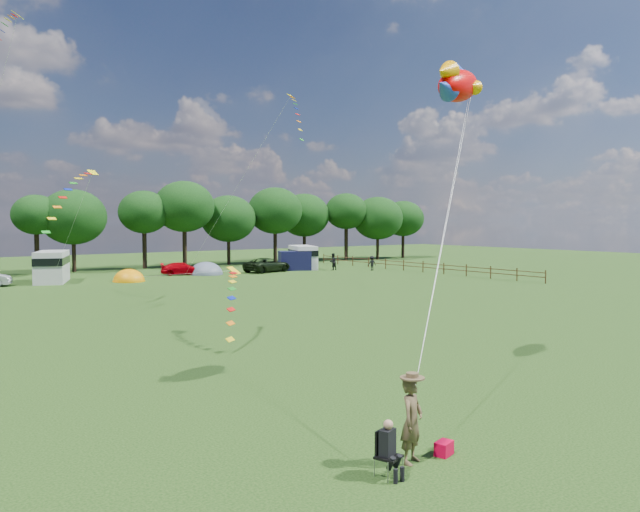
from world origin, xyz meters
TOP-DOWN VIEW (x-y plane):
  - ground_plane at (0.00, 0.00)m, footprint 180.00×180.00m
  - tree_line at (5.30, 54.99)m, footprint 102.98×10.98m
  - fence at (32.00, 34.50)m, footprint 0.12×33.12m
  - car_c at (9.67, 45.16)m, footprint 4.63×3.24m
  - car_d at (18.62, 43.21)m, footprint 6.06×3.80m
  - campervan_c at (-2.97, 44.97)m, footprint 4.29×6.24m
  - campervan_d at (24.31, 44.69)m, footprint 4.10×5.91m
  - tent_orange at (2.89, 41.66)m, footprint 2.90×3.18m
  - tent_greyblue at (11.87, 44.28)m, footprint 3.50×3.83m
  - awning_navy at (22.50, 43.71)m, footprint 4.24×3.92m
  - kite_flyer at (-6.42, -4.39)m, footprint 0.84×0.71m
  - camp_chair at (-7.41, -4.63)m, footprint 0.65×0.66m
  - kite_bag at (-5.46, -4.51)m, footprint 0.54×0.43m
  - fish_kite at (0.90, 0.94)m, footprint 3.41×2.06m
  - streamer_kite_a at (-9.62, 25.76)m, footprint 3.33×5.66m
  - streamer_kite_b at (-6.66, 22.79)m, footprint 4.22×4.51m
  - streamer_kite_c at (-2.61, 11.42)m, footprint 3.21×4.95m
  - walker_a at (25.77, 40.88)m, footprint 0.99×0.67m
  - walker_b at (29.12, 38.07)m, footprint 1.11×0.61m
  - streamer_kite_d at (10.09, 25.04)m, footprint 2.62×4.97m

SIDE VIEW (x-z plane):
  - ground_plane at x=0.00m, z-range 0.00..0.00m
  - tent_greyblue at x=11.87m, z-range -1.28..1.32m
  - tent_orange at x=2.89m, z-range -1.11..1.16m
  - kite_bag at x=-5.46m, z-range 0.00..0.33m
  - car_c at x=9.67m, z-range 0.00..1.28m
  - fence at x=32.00m, z-range 0.10..1.30m
  - camp_chair at x=-7.41m, z-range 0.12..1.40m
  - car_d at x=18.62m, z-range 0.00..1.53m
  - walker_b at x=29.12m, z-range 0.00..1.65m
  - walker_a at x=25.77m, z-range 0.00..1.91m
  - kite_flyer at x=-6.42m, z-range 0.00..1.97m
  - awning_navy at x=22.50m, z-range 0.00..2.12m
  - campervan_d at x=24.31m, z-range 0.10..2.77m
  - campervan_c at x=-2.97m, z-range 0.10..2.92m
  - streamer_kite_c at x=-2.61m, z-range 0.93..3.74m
  - tree_line at x=5.30m, z-range 1.21..11.48m
  - streamer_kite_b at x=-6.66m, z-range 5.54..9.31m
  - fish_kite at x=0.90m, z-range 9.59..11.38m
  - streamer_kite_d at x=10.09m, z-range 11.95..16.21m
  - streamer_kite_a at x=-9.62m, z-range 13.46..19.24m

